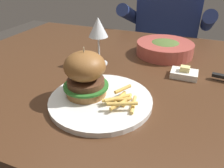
# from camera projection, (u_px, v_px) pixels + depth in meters

# --- Properties ---
(dining_table) EXTENTS (1.36, 0.92, 0.74)m
(dining_table) POSITION_uv_depth(u_px,v_px,m) (133.00, 92.00, 0.78)
(dining_table) COLOR #472B19
(dining_table) RESTS_ON ground
(main_plate) EXTENTS (0.27, 0.27, 0.01)m
(main_plate) POSITION_uv_depth(u_px,v_px,m) (101.00, 100.00, 0.57)
(main_plate) COLOR white
(main_plate) RESTS_ON dining_table
(burger_sandwich) EXTENTS (0.12, 0.12, 0.13)m
(burger_sandwich) POSITION_uv_depth(u_px,v_px,m) (85.00, 74.00, 0.56)
(burger_sandwich) COLOR #9E6B38
(burger_sandwich) RESTS_ON main_plate
(fries_pile) EXTENTS (0.09, 0.11, 0.03)m
(fries_pile) POSITION_uv_depth(u_px,v_px,m) (121.00, 100.00, 0.54)
(fries_pile) COLOR #E0B251
(fries_pile) RESTS_ON main_plate
(wine_glass) EXTENTS (0.07, 0.07, 0.17)m
(wine_glass) POSITION_uv_depth(u_px,v_px,m) (98.00, 29.00, 0.73)
(wine_glass) COLOR silver
(wine_glass) RESTS_ON dining_table
(butter_dish) EXTENTS (0.08, 0.06, 0.04)m
(butter_dish) POSITION_uv_depth(u_px,v_px,m) (184.00, 73.00, 0.70)
(butter_dish) COLOR white
(butter_dish) RESTS_ON dining_table
(soup_bowl) EXTENTS (0.22, 0.22, 0.06)m
(soup_bowl) POSITION_uv_depth(u_px,v_px,m) (165.00, 48.00, 0.86)
(soup_bowl) COLOR #B24C42
(soup_bowl) RESTS_ON dining_table
(diner_person) EXTENTS (0.51, 0.36, 1.18)m
(diner_person) POSITION_uv_depth(u_px,v_px,m) (165.00, 49.00, 1.42)
(diner_person) COLOR #282833
(diner_person) RESTS_ON ground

